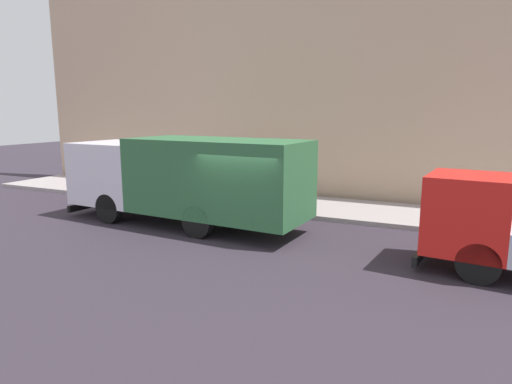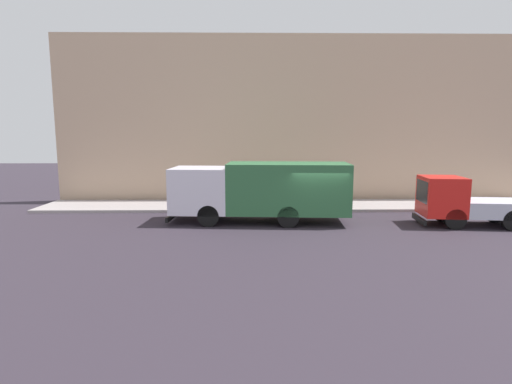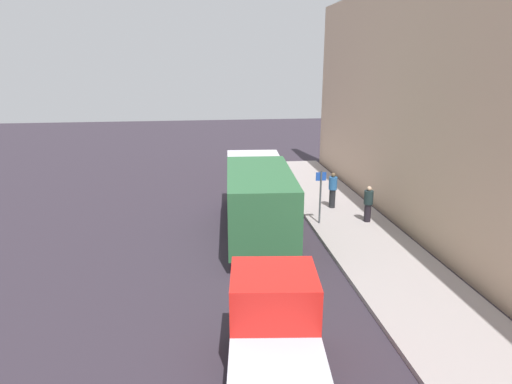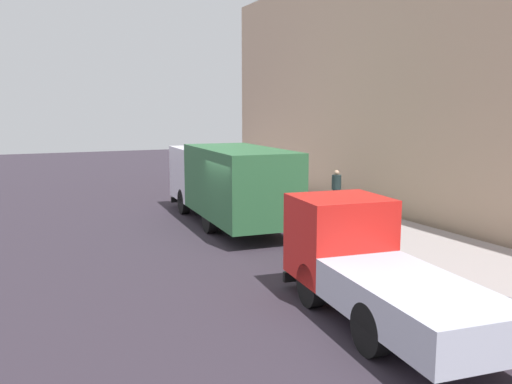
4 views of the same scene
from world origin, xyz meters
name	(u,v)px [view 4 (image 4 of 4)]	position (x,y,z in m)	size (l,w,h in m)	color
ground	(238,240)	(0.00, 0.00, 0.00)	(80.00, 80.00, 0.00)	#302832
sidewalk	(360,225)	(4.74, 0.00, 0.08)	(3.48, 30.00, 0.15)	#A19796
building_facade	(416,83)	(6.98, 0.00, 5.08)	(0.50, 30.00, 10.16)	tan
large_utility_truck	(227,180)	(0.68, 2.59, 1.61)	(2.98, 8.60, 2.85)	white
small_flatbed_truck	(369,266)	(-0.20, -7.01, 1.06)	(2.55, 5.84, 2.26)	red
pedestrian_walking	(291,182)	(4.54, 4.75, 1.04)	(0.55, 0.55, 1.69)	black
pedestrian_standing	(336,189)	(5.48, 2.68, 0.97)	(0.50, 0.50, 1.57)	black
street_sign_post	(290,178)	(3.38, 2.75, 1.53)	(0.44, 0.08, 2.30)	#4C5156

